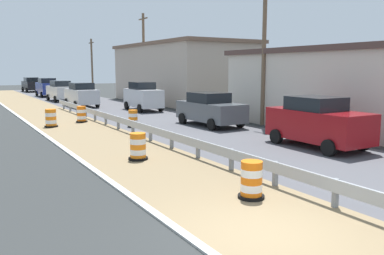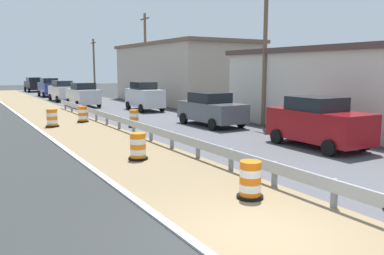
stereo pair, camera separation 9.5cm
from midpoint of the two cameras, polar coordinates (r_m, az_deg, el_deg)
name	(u,v)px [view 1 (the left image)]	position (r m, az deg, el deg)	size (l,w,h in m)	color
ground_plane	(259,235)	(8.27, 9.34, -15.02)	(160.00, 160.00, 0.00)	#2B2D2D
median_dirt_strip	(288,227)	(8.77, 13.39, -13.73)	(3.98, 120.00, 0.01)	#7F6B4C
curb_near_edge	(205,250)	(7.56, 1.46, -17.23)	(0.20, 120.00, 0.11)	#ADADA8
guardrail_median	(301,176)	(10.68, 15.20, -6.82)	(0.18, 53.65, 0.71)	#999EA3
traffic_barrel_nearest	(251,182)	(10.27, 8.28, -7.72)	(0.69, 0.69, 0.97)	orange
traffic_barrel_close	(138,148)	(14.51, -7.97, -2.90)	(0.71, 0.71, 0.98)	orange
traffic_barrel_mid	(133,119)	(22.68, -8.60, 1.18)	(0.63, 0.63, 0.96)	orange
traffic_barrel_far	(82,115)	(25.32, -15.72, 1.74)	(0.68, 0.68, 0.99)	orange
traffic_barrel_farther	(51,119)	(23.75, -19.75, 1.17)	(0.74, 0.74, 1.02)	orange
car_lead_near_lane	(47,87)	(49.81, -20.20, 5.45)	(2.07, 4.32, 2.17)	navy
car_trailing_near_lane	(143,96)	(31.43, -7.15, 4.47)	(2.01, 4.25, 2.23)	silver
car_lead_far_lane	(60,91)	(42.46, -18.51, 5.02)	(2.06, 4.60, 2.06)	silver
car_mid_far_lane	(210,109)	(22.89, 2.51, 2.67)	(2.25, 4.61, 1.91)	#4C5156
car_trailing_far_lane	(81,95)	(35.73, -15.71, 4.58)	(2.05, 4.62, 2.07)	silver
car_distant_a	(318,122)	(17.36, 17.49, 0.75)	(2.23, 4.46, 2.12)	maroon
car_distant_b	(31,85)	(60.68, -22.19, 5.74)	(2.11, 4.58, 2.04)	black
roadside_shop_near	(353,87)	(24.73, 22.12, 5.41)	(9.08, 12.93, 4.42)	beige
roadside_shop_far	(181,73)	(39.38, -1.68, 7.87)	(8.08, 16.25, 5.69)	#AD9E8E
utility_pole_near	(264,43)	(23.37, 10.22, 11.93)	(0.24, 1.80, 9.15)	brown
utility_pole_mid	(144,57)	(38.38, -7.03, 10.03)	(0.24, 1.80, 8.38)	brown
utility_pole_far	(92,65)	(53.32, -14.25, 8.66)	(0.24, 1.80, 7.04)	brown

